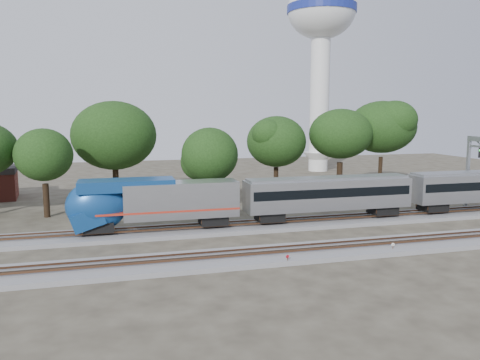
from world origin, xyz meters
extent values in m
plane|color=#383328|center=(0.00, 0.00, 0.00)|extent=(160.00, 160.00, 0.00)
cube|color=slate|center=(0.00, 6.00, 0.20)|extent=(160.00, 5.00, 0.40)
cube|color=brown|center=(0.00, 5.28, 0.66)|extent=(160.00, 0.08, 0.15)
cube|color=brown|center=(0.00, 6.72, 0.66)|extent=(160.00, 0.08, 0.15)
cube|color=slate|center=(0.00, -4.00, 0.20)|extent=(160.00, 5.00, 0.40)
cube|color=brown|center=(0.00, -4.72, 0.66)|extent=(160.00, 0.08, 0.15)
cube|color=brown|center=(0.00, -3.28, 0.66)|extent=(160.00, 0.08, 0.15)
cube|color=#ADAFB4|center=(-5.39, 6.00, 3.43)|extent=(11.23, 3.18, 3.50)
ellipsoid|color=navy|center=(-13.44, 6.00, 3.17)|extent=(5.72, 3.30, 4.87)
cube|color=navy|center=(-10.58, 6.00, 5.07)|extent=(9.00, 3.11, 1.06)
cube|color=black|center=(-12.91, 6.00, 4.23)|extent=(0.47, 2.44, 1.39)
cube|color=#A12818|center=(-6.66, 6.00, 2.53)|extent=(13.77, 3.22, 0.19)
cube|color=black|center=(-13.28, 6.00, 1.21)|extent=(2.75, 2.33, 0.95)
cube|color=black|center=(-2.16, 6.00, 1.21)|extent=(2.75, 2.33, 0.95)
cube|color=#ADAFB4|center=(10.56, 6.00, 3.27)|extent=(18.43, 3.18, 3.18)
cube|color=black|center=(10.56, 6.00, 3.59)|extent=(17.79, 3.23, 0.95)
cube|color=gray|center=(10.56, 6.00, 4.91)|extent=(18.01, 2.54, 0.37)
cube|color=black|center=(3.89, 6.00, 1.21)|extent=(2.75, 2.33, 0.95)
cube|color=black|center=(17.23, 6.00, 1.21)|extent=(2.75, 2.33, 0.95)
cube|color=black|center=(23.75, 6.00, 1.21)|extent=(2.75, 2.33, 0.95)
cylinder|color=#512D19|center=(1.30, -6.26, 0.39)|extent=(0.05, 0.05, 0.77)
cylinder|color=#AB0C1C|center=(1.30, -6.26, 0.73)|extent=(0.27, 0.08, 0.27)
cylinder|color=#512D19|center=(11.18, -5.51, 0.40)|extent=(0.05, 0.05, 0.81)
cylinder|color=silver|center=(11.18, -5.51, 0.76)|extent=(0.29, 0.07, 0.29)
cube|color=#512D19|center=(5.84, -6.04, 0.15)|extent=(0.56, 0.42, 0.30)
cylinder|color=silver|center=(29.01, 49.55, 13.58)|extent=(3.88, 3.88, 27.17)
cone|color=silver|center=(29.01, 49.55, 1.94)|extent=(6.21, 6.21, 3.88)
ellipsoid|color=silver|center=(29.01, 49.55, 32.26)|extent=(13.58, 13.58, 11.55)
cylinder|color=navy|center=(29.01, 49.55, 32.26)|extent=(13.74, 13.74, 1.55)
cube|color=gray|center=(31.33, 9.53, 4.54)|extent=(0.35, 0.35, 9.07)
cylinder|color=black|center=(-19.42, 17.16, 1.94)|extent=(0.70, 0.70, 3.89)
ellipsoid|color=black|center=(-19.42, 17.16, 7.22)|extent=(7.33, 7.33, 6.23)
cylinder|color=black|center=(-11.64, 24.12, 2.42)|extent=(0.70, 0.70, 4.84)
ellipsoid|color=black|center=(-11.64, 24.12, 8.98)|extent=(9.12, 9.12, 7.75)
cylinder|color=black|center=(-0.60, 15.38, 1.87)|extent=(0.70, 0.70, 3.73)
ellipsoid|color=black|center=(-0.60, 15.38, 6.93)|extent=(7.04, 7.04, 5.98)
cylinder|color=black|center=(10.44, 22.78, 2.14)|extent=(0.70, 0.70, 4.27)
ellipsoid|color=black|center=(10.44, 22.78, 7.93)|extent=(8.05, 8.05, 6.85)
cylinder|color=black|center=(19.91, 21.89, 2.41)|extent=(0.70, 0.70, 4.82)
ellipsoid|color=black|center=(19.91, 21.89, 8.94)|extent=(9.08, 9.08, 7.72)
cylinder|color=black|center=(27.54, 23.49, 2.64)|extent=(0.70, 0.70, 5.28)
ellipsoid|color=black|center=(27.54, 23.49, 9.80)|extent=(9.95, 9.95, 8.46)
camera|label=1|loc=(-11.42, -39.63, 11.92)|focal=35.00mm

